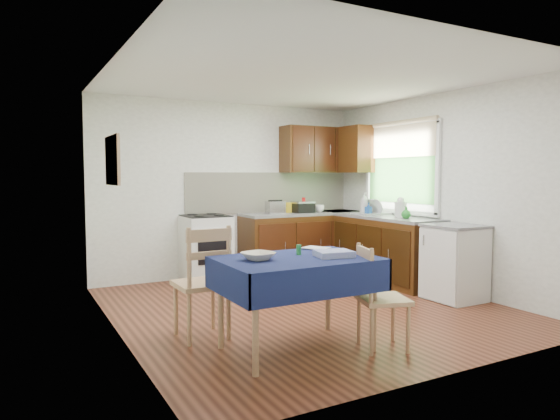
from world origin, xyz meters
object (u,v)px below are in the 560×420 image
dish_rack (371,212)px  kettle (401,208)px  dining_table (297,270)px  toaster (275,207)px  sandwich_press (303,207)px  chair_near (378,294)px  chair_far (204,279)px

dish_rack → kettle: (0.03, -0.58, 0.09)m
dining_table → toaster: size_ratio=4.90×
dining_table → sandwich_press: bearing=57.5°
chair_near → kettle: (1.91, 1.85, 0.56)m
chair_far → kettle: size_ratio=3.77×
dining_table → chair_near: 0.72m
dining_table → sandwich_press: 3.39m
chair_far → chair_near: (1.20, -0.95, -0.07)m
chair_near → toaster: 3.29m
sandwich_press → dish_rack: dish_rack is taller
dining_table → chair_far: bearing=131.5°
chair_far → sandwich_press: (2.37, 2.21, 0.44)m
chair_near → toaster: size_ratio=3.35×
dining_table → dish_rack: size_ratio=2.74×
sandwich_press → chair_far: bearing=-123.6°
toaster → sandwich_press: size_ratio=0.90×
chair_far → toaster: toaster is taller
toaster → kettle: bearing=-41.1°
dining_table → toaster: bearing=64.7°
dish_rack → sandwich_press: bearing=128.6°
chair_near → kettle: 2.72m
dining_table → sandwich_press: sandwich_press is taller
toaster → kettle: (1.20, -1.32, 0.03)m
chair_near → toaster: (0.71, 3.17, 0.53)m
chair_far → sandwich_press: 3.27m
chair_far → sandwich_press: sandwich_press is taller
sandwich_press → dish_rack: (0.70, -0.74, -0.06)m
sandwich_press → kettle: size_ratio=1.08×
chair_far → chair_near: size_ratio=1.16×
dining_table → chair_near: (0.62, -0.30, -0.21)m
chair_far → kettle: bearing=-165.0°
chair_far → kettle: 3.27m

